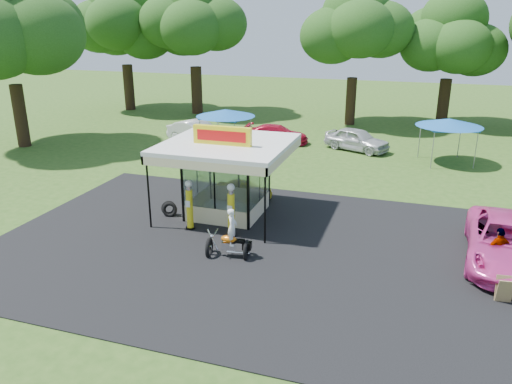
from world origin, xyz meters
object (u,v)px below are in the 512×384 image
a_frame_sign (504,290)px  bg_car_b (277,134)px  kiosk_car (244,189)px  tent_west (226,113)px  gas_pump_right (231,212)px  bg_car_a (198,133)px  spectator_east_b (498,251)px  tent_east (449,123)px  gas_pump_left (190,206)px  gas_station_kiosk (227,177)px  bg_car_c (357,139)px  pink_sedan (508,242)px  motorcycle (231,238)px

a_frame_sign → bg_car_b: 22.25m
kiosk_car → tent_west: (-4.41, 8.85, 2.02)m
bg_car_b → tent_west: tent_west is taller
gas_pump_right → bg_car_a: size_ratio=0.47×
kiosk_car → bg_car_a: bg_car_a is taller
gas_pump_right → spectator_east_b: (9.94, -0.03, -0.24)m
a_frame_sign → tent_east: 16.76m
kiosk_car → tent_west: 10.10m
bg_car_a → bg_car_b: bearing=-46.4°
gas_pump_left → gas_station_kiosk: bearing=67.3°
spectator_east_b → gas_pump_left: bearing=-32.7°
gas_station_kiosk → spectator_east_b: gas_station_kiosk is taller
bg_car_b → gas_pump_left: bearing=179.3°
gas_pump_right → bg_car_c: bearing=79.2°
gas_station_kiosk → gas_pump_right: size_ratio=2.36×
gas_pump_left → pink_sedan: bearing=3.5°
tent_west → tent_east: 14.15m
pink_sedan → bg_car_c: 16.70m
a_frame_sign → pink_sedan: (0.43, 2.97, 0.40)m
bg_car_c → bg_car_b: bearing=109.6°
gas_station_kiosk → bg_car_a: 13.84m
gas_station_kiosk → tent_east: gas_station_kiosk is taller
bg_car_a → bg_car_c: 11.11m
a_frame_sign → gas_station_kiosk: bearing=152.7°
motorcycle → bg_car_a: 18.18m
a_frame_sign → tent_east: bearing=88.7°
motorcycle → spectator_east_b: bearing=1.4°
bg_car_a → bg_car_b: size_ratio=1.10×
motorcycle → bg_car_b: bearing=91.2°
tent_east → bg_car_a: bearing=-179.0°
gas_pump_right → pink_sedan: size_ratio=0.38×
gas_station_kiosk → spectator_east_b: bearing=-11.9°
spectator_east_b → tent_east: 14.70m
gas_pump_right → bg_car_c: gas_pump_right is taller
tent_west → tent_east: (14.11, 1.17, 0.00)m
gas_station_kiosk → bg_car_c: size_ratio=1.21×
spectator_east_b → gas_pump_right: bearing=-32.0°
bg_car_b → bg_car_c: 5.71m
spectator_east_b → bg_car_c: 17.37m
spectator_east_b → bg_car_a: size_ratio=0.35×
gas_station_kiosk → kiosk_car: 2.56m
gas_pump_right → tent_west: bearing=112.2°
tent_east → bg_car_b: bearing=171.3°
bg_car_a → a_frame_sign: bearing=-109.7°
kiosk_car → bg_car_a: 11.96m
gas_pump_right → bg_car_a: 16.32m
motorcycle → spectator_east_b: (9.29, 1.74, 0.07)m
pink_sedan → tent_west: 20.20m
gas_station_kiosk → spectator_east_b: 11.26m
kiosk_car → bg_car_b: 11.88m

